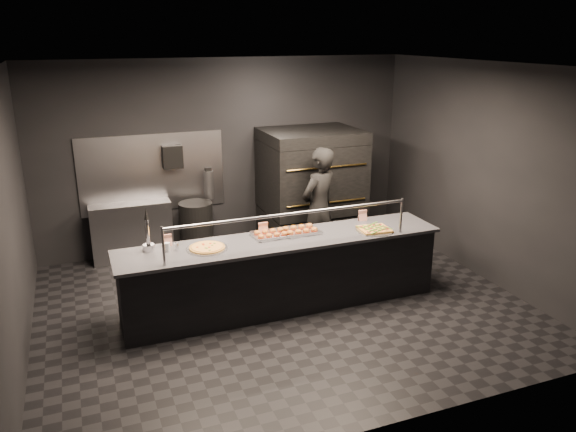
% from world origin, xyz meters
% --- Properties ---
extents(room, '(6.04, 6.00, 3.00)m').
position_xyz_m(room, '(-0.02, 0.05, 1.50)').
color(room, black).
rests_on(room, ground).
extents(service_counter, '(4.10, 0.78, 1.37)m').
position_xyz_m(service_counter, '(0.00, -0.00, 0.46)').
color(service_counter, black).
rests_on(service_counter, ground).
extents(pizza_oven, '(1.50, 1.23, 1.91)m').
position_xyz_m(pizza_oven, '(1.20, 1.90, 0.97)').
color(pizza_oven, black).
rests_on(pizza_oven, ground).
extents(prep_shelf, '(1.20, 0.35, 0.90)m').
position_xyz_m(prep_shelf, '(-1.60, 2.32, 0.45)').
color(prep_shelf, '#99999E').
rests_on(prep_shelf, ground).
extents(towel_dispenser, '(0.30, 0.20, 0.35)m').
position_xyz_m(towel_dispenser, '(-0.90, 2.39, 1.55)').
color(towel_dispenser, black).
rests_on(towel_dispenser, room).
extents(fire_extinguisher, '(0.14, 0.14, 0.51)m').
position_xyz_m(fire_extinguisher, '(-0.35, 2.40, 1.06)').
color(fire_extinguisher, '#B2B2B7').
rests_on(fire_extinguisher, room).
extents(beer_tap, '(0.14, 0.19, 0.53)m').
position_xyz_m(beer_tap, '(-1.60, 0.20, 1.07)').
color(beer_tap, silver).
rests_on(beer_tap, service_counter).
extents(round_pizza, '(0.48, 0.48, 0.03)m').
position_xyz_m(round_pizza, '(-0.95, 0.01, 0.94)').
color(round_pizza, silver).
rests_on(round_pizza, service_counter).
extents(slider_tray_a, '(0.50, 0.40, 0.07)m').
position_xyz_m(slider_tray_a, '(-0.10, 0.15, 0.95)').
color(slider_tray_a, silver).
rests_on(slider_tray_a, service_counter).
extents(slider_tray_b, '(0.53, 0.42, 0.08)m').
position_xyz_m(slider_tray_b, '(0.29, 0.15, 0.95)').
color(slider_tray_b, silver).
rests_on(slider_tray_b, service_counter).
extents(square_pizza, '(0.48, 0.48, 0.05)m').
position_xyz_m(square_pizza, '(1.21, -0.14, 0.94)').
color(square_pizza, silver).
rests_on(square_pizza, service_counter).
extents(condiment_jar, '(0.16, 0.06, 0.11)m').
position_xyz_m(condiment_jar, '(-1.37, 0.10, 0.97)').
color(condiment_jar, silver).
rests_on(condiment_jar, service_counter).
extents(tent_cards, '(2.76, 0.04, 0.15)m').
position_xyz_m(tent_cards, '(-0.09, 0.28, 1.00)').
color(tent_cards, white).
rests_on(tent_cards, service_counter).
extents(trash_bin, '(0.52, 0.52, 0.86)m').
position_xyz_m(trash_bin, '(-0.64, 2.11, 0.43)').
color(trash_bin, black).
rests_on(trash_bin, ground).
extents(worker, '(0.79, 0.69, 1.82)m').
position_xyz_m(worker, '(0.95, 1.03, 0.91)').
color(worker, black).
rests_on(worker, ground).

